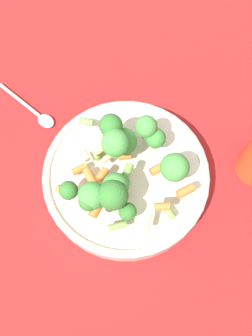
% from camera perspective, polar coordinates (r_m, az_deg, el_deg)
% --- Properties ---
extents(ground_plane, '(3.00, 3.00, 0.00)m').
position_cam_1_polar(ground_plane, '(0.59, 0.00, -2.22)').
color(ground_plane, maroon).
extents(bowl, '(0.28, 0.28, 0.05)m').
position_cam_1_polar(bowl, '(0.57, 0.00, -1.35)').
color(bowl, beige).
rests_on(bowl, ground_plane).
extents(pasta_salad, '(0.21, 0.22, 0.08)m').
position_cam_1_polar(pasta_salad, '(0.51, -0.60, 0.25)').
color(pasta_salad, '#8CB766').
rests_on(pasta_salad, bowl).
extents(spoon, '(0.12, 0.12, 0.01)m').
position_cam_1_polar(spoon, '(0.67, -15.44, 9.23)').
color(spoon, silver).
rests_on(spoon, ground_plane).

